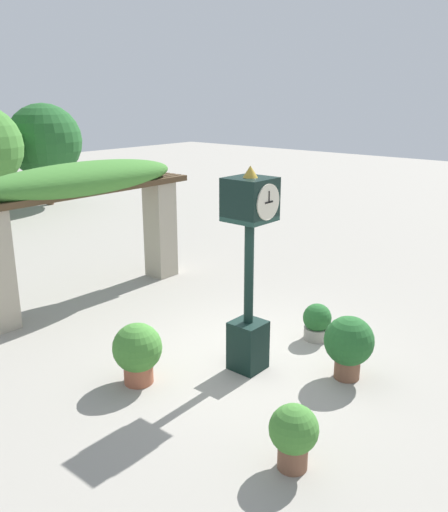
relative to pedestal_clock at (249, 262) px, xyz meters
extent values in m
plane|color=gray|center=(0.26, 0.25, -1.78)|extent=(60.00, 60.00, 0.00)
cube|color=black|center=(0.00, 0.00, -1.38)|extent=(0.50, 0.50, 0.80)
cylinder|color=black|center=(0.00, 0.00, -0.18)|extent=(0.15, 0.15, 1.59)
cylinder|color=gold|center=(0.00, 0.00, 0.63)|extent=(0.23, 0.23, 0.04)
cube|color=black|center=(0.00, 0.00, 0.97)|extent=(0.64, 0.64, 0.64)
cylinder|color=beige|center=(0.00, -0.33, 0.97)|extent=(0.52, 0.02, 0.52)
cylinder|color=beige|center=(0.00, 0.33, 0.97)|extent=(0.52, 0.02, 0.52)
cube|color=black|center=(0.00, -0.34, 0.97)|extent=(0.18, 0.01, 0.02)
cube|color=black|center=(0.00, -0.34, 1.05)|extent=(0.02, 0.01, 0.16)
cone|color=gold|center=(0.00, 0.00, 1.38)|extent=(0.22, 0.22, 0.17)
cube|color=#A89E89|center=(2.33, 4.48, -0.64)|extent=(0.57, 0.57, 2.27)
cube|color=#4C3823|center=(0.26, 4.20, 0.55)|extent=(5.30, 0.14, 0.13)
cube|color=#4C3823|center=(0.26, 4.39, 0.55)|extent=(5.30, 0.14, 0.13)
cube|color=#4C3823|center=(0.26, 4.57, 0.55)|extent=(5.30, 0.14, 0.13)
cube|color=#4C3823|center=(0.26, 4.76, 0.55)|extent=(5.30, 0.14, 0.13)
ellipsoid|color=#427F33|center=(0.26, 4.48, 0.79)|extent=(4.63, 1.17, 0.70)
cylinder|color=#9E563D|center=(-1.43, 0.99, -1.63)|extent=(0.45, 0.45, 0.30)
sphere|color=#427F33|center=(-1.43, 0.99, -1.20)|extent=(0.75, 0.75, 0.75)
cylinder|color=brown|center=(-1.57, -1.89, -1.63)|extent=(0.36, 0.36, 0.30)
sphere|color=#427F33|center=(-1.57, -1.89, -1.26)|extent=(0.59, 0.59, 0.59)
cylinder|color=brown|center=(0.76, -1.36, -1.61)|extent=(0.39, 0.39, 0.34)
sphere|color=#235B28|center=(0.76, -1.36, -1.15)|extent=(0.77, 0.77, 0.77)
cylinder|color=gray|center=(1.64, -0.28, -1.67)|extent=(0.45, 0.45, 0.22)
sphere|color=#235B28|center=(1.64, -0.28, -1.37)|extent=(0.51, 0.51, 0.51)
cylinder|color=brown|center=(5.45, 14.24, -1.04)|extent=(0.28, 0.28, 1.49)
sphere|color=#235B28|center=(5.45, 14.24, 0.70)|extent=(2.84, 2.84, 2.84)
camera|label=1|loc=(-6.20, -4.79, 2.46)|focal=38.00mm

